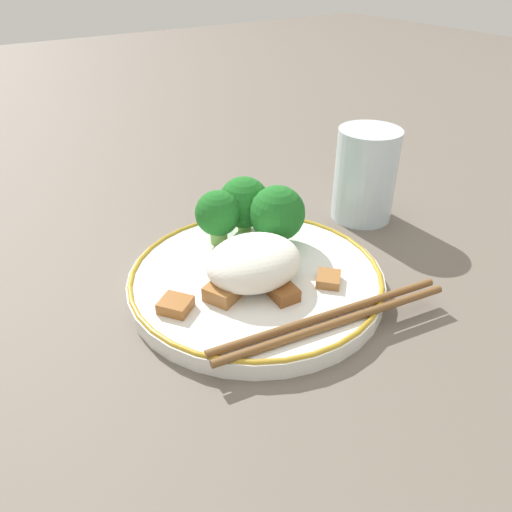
{
  "coord_description": "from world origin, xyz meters",
  "views": [
    {
      "loc": [
        -0.21,
        -0.32,
        0.28
      ],
      "look_at": [
        0.0,
        0.0,
        0.04
      ],
      "focal_mm": 35.0,
      "sensor_mm": 36.0,
      "label": 1
    }
  ],
  "objects_px": {
    "plate": "(256,279)",
    "drinking_glass": "(365,175)",
    "broccoli_back_left": "(277,214)",
    "broccoli_back_right": "(214,215)",
    "chopsticks": "(332,319)",
    "broccoli_back_center": "(244,203)"
  },
  "relations": [
    {
      "from": "plate",
      "to": "broccoli_back_left",
      "type": "distance_m",
      "value": 0.07
    },
    {
      "from": "plate",
      "to": "chopsticks",
      "type": "bearing_deg",
      "value": -81.31
    },
    {
      "from": "broccoli_back_right",
      "to": "drinking_glass",
      "type": "distance_m",
      "value": 0.19
    },
    {
      "from": "broccoli_back_left",
      "to": "broccoli_back_center",
      "type": "bearing_deg",
      "value": 109.01
    },
    {
      "from": "broccoli_back_center",
      "to": "chopsticks",
      "type": "bearing_deg",
      "value": -97.01
    },
    {
      "from": "plate",
      "to": "broccoli_back_center",
      "type": "distance_m",
      "value": 0.09
    },
    {
      "from": "broccoli_back_right",
      "to": "chopsticks",
      "type": "relative_size",
      "value": 0.26
    },
    {
      "from": "broccoli_back_left",
      "to": "chopsticks",
      "type": "distance_m",
      "value": 0.14
    },
    {
      "from": "plate",
      "to": "broccoli_back_right",
      "type": "distance_m",
      "value": 0.08
    },
    {
      "from": "broccoli_back_right",
      "to": "drinking_glass",
      "type": "xyz_separation_m",
      "value": [
        0.19,
        -0.02,
        0.0
      ]
    },
    {
      "from": "plate",
      "to": "broccoli_back_center",
      "type": "bearing_deg",
      "value": 65.35
    },
    {
      "from": "broccoli_back_left",
      "to": "chopsticks",
      "type": "height_order",
      "value": "broccoli_back_left"
    },
    {
      "from": "broccoli_back_left",
      "to": "drinking_glass",
      "type": "distance_m",
      "value": 0.14
    },
    {
      "from": "broccoli_back_left",
      "to": "broccoli_back_right",
      "type": "xyz_separation_m",
      "value": [
        -0.05,
        0.03,
        -0.0
      ]
    },
    {
      "from": "plate",
      "to": "drinking_glass",
      "type": "distance_m",
      "value": 0.2
    },
    {
      "from": "broccoli_back_right",
      "to": "drinking_glass",
      "type": "height_order",
      "value": "drinking_glass"
    },
    {
      "from": "plate",
      "to": "broccoli_back_center",
      "type": "relative_size",
      "value": 3.95
    },
    {
      "from": "plate",
      "to": "broccoli_back_left",
      "type": "bearing_deg",
      "value": 36.02
    },
    {
      "from": "drinking_glass",
      "to": "plate",
      "type": "bearing_deg",
      "value": -164.05
    },
    {
      "from": "plate",
      "to": "chopsticks",
      "type": "relative_size",
      "value": 1.1
    },
    {
      "from": "broccoli_back_center",
      "to": "broccoli_back_left",
      "type": "bearing_deg",
      "value": -70.99
    },
    {
      "from": "broccoli_back_left",
      "to": "chopsticks",
      "type": "relative_size",
      "value": 0.29
    }
  ]
}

